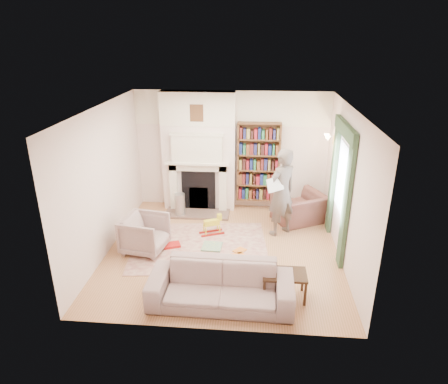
# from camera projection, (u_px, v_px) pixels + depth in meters

# --- Properties ---
(floor) EXTENTS (4.50, 4.50, 0.00)m
(floor) POSITION_uv_depth(u_px,v_px,m) (223.00, 251.00, 7.89)
(floor) COLOR #98683D
(floor) RESTS_ON ground
(ceiling) EXTENTS (4.50, 4.50, 0.00)m
(ceiling) POSITION_uv_depth(u_px,v_px,m) (223.00, 108.00, 6.84)
(ceiling) COLOR white
(ceiling) RESTS_ON wall_back
(wall_back) EXTENTS (4.50, 0.00, 4.50)m
(wall_back) POSITION_uv_depth(u_px,v_px,m) (231.00, 151.00, 9.44)
(wall_back) COLOR silver
(wall_back) RESTS_ON floor
(wall_front) EXTENTS (4.50, 0.00, 4.50)m
(wall_front) POSITION_uv_depth(u_px,v_px,m) (208.00, 245.00, 5.29)
(wall_front) COLOR silver
(wall_front) RESTS_ON floor
(wall_left) EXTENTS (0.00, 4.50, 4.50)m
(wall_left) POSITION_uv_depth(u_px,v_px,m) (105.00, 181.00, 7.54)
(wall_left) COLOR silver
(wall_left) RESTS_ON floor
(wall_right) EXTENTS (0.00, 4.50, 4.50)m
(wall_right) POSITION_uv_depth(u_px,v_px,m) (347.00, 188.00, 7.18)
(wall_right) COLOR silver
(wall_right) RESTS_ON floor
(fireplace) EXTENTS (1.70, 0.58, 2.80)m
(fireplace) POSITION_uv_depth(u_px,v_px,m) (199.00, 153.00, 9.32)
(fireplace) COLOR silver
(fireplace) RESTS_ON floor
(bookcase) EXTENTS (1.00, 0.24, 1.85)m
(bookcase) POSITION_uv_depth(u_px,v_px,m) (258.00, 162.00, 9.35)
(bookcase) COLOR brown
(bookcase) RESTS_ON floor
(window) EXTENTS (0.02, 0.90, 1.30)m
(window) POSITION_uv_depth(u_px,v_px,m) (342.00, 178.00, 7.53)
(window) COLOR silver
(window) RESTS_ON wall_right
(curtain_left) EXTENTS (0.07, 0.32, 2.40)m
(curtain_left) POSITION_uv_depth(u_px,v_px,m) (346.00, 205.00, 6.98)
(curtain_left) COLOR #2B432B
(curtain_left) RESTS_ON floor
(curtain_right) EXTENTS (0.07, 0.32, 2.40)m
(curtain_right) POSITION_uv_depth(u_px,v_px,m) (333.00, 178.00, 8.28)
(curtain_right) COLOR #2B432B
(curtain_right) RESTS_ON floor
(pelmet) EXTENTS (0.09, 1.70, 0.24)m
(pelmet) POSITION_uv_depth(u_px,v_px,m) (346.00, 130.00, 7.19)
(pelmet) COLOR #2B432B
(pelmet) RESTS_ON wall_right
(wall_sconce) EXTENTS (0.20, 0.24, 0.24)m
(wall_sconce) POSITION_uv_depth(u_px,v_px,m) (325.00, 140.00, 8.40)
(wall_sconce) COLOR gold
(wall_sconce) RESTS_ON wall_right
(rug) EXTENTS (2.87, 2.32, 0.01)m
(rug) POSITION_uv_depth(u_px,v_px,m) (200.00, 246.00, 8.03)
(rug) COLOR beige
(rug) RESTS_ON floor
(armchair_reading) EXTENTS (1.34, 1.28, 0.67)m
(armchair_reading) POSITION_uv_depth(u_px,v_px,m) (299.00, 208.00, 8.97)
(armchair_reading) COLOR #4F2D2A
(armchair_reading) RESTS_ON floor
(armchair_left) EXTENTS (0.93, 0.91, 0.73)m
(armchair_left) POSITION_uv_depth(u_px,v_px,m) (145.00, 234.00, 7.76)
(armchair_left) COLOR #BDAE9C
(armchair_left) RESTS_ON floor
(sofa) EXTENTS (2.28, 0.92, 0.66)m
(sofa) POSITION_uv_depth(u_px,v_px,m) (221.00, 285.00, 6.25)
(sofa) COLOR gray
(sofa) RESTS_ON floor
(man_reading) EXTENTS (0.81, 0.78, 1.88)m
(man_reading) POSITION_uv_depth(u_px,v_px,m) (282.00, 193.00, 8.22)
(man_reading) COLOR #564B45
(man_reading) RESTS_ON floor
(newspaper) EXTENTS (0.38, 0.34, 0.27)m
(newspaper) POSITION_uv_depth(u_px,v_px,m) (275.00, 185.00, 7.96)
(newspaper) COLOR silver
(newspaper) RESTS_ON man_reading
(coffee_table) EXTENTS (0.70, 0.45, 0.45)m
(coffee_table) POSITION_uv_depth(u_px,v_px,m) (284.00, 285.00, 6.44)
(coffee_table) COLOR #322211
(coffee_table) RESTS_ON floor
(paraffin_heater) EXTENTS (0.30, 0.30, 0.55)m
(paraffin_heater) POSITION_uv_depth(u_px,v_px,m) (180.00, 205.00, 9.28)
(paraffin_heater) COLOR #ACB0B4
(paraffin_heater) RESTS_ON floor
(rocking_horse) EXTENTS (0.55, 0.39, 0.45)m
(rocking_horse) POSITION_uv_depth(u_px,v_px,m) (212.00, 225.00, 8.44)
(rocking_horse) COLOR yellow
(rocking_horse) RESTS_ON rug
(board_game) EXTENTS (0.40, 0.40, 0.03)m
(board_game) POSITION_uv_depth(u_px,v_px,m) (212.00, 246.00, 7.98)
(board_game) COLOR #CFDA4D
(board_game) RESTS_ON rug
(game_box_lid) EXTENTS (0.39, 0.33, 0.06)m
(game_box_lid) POSITION_uv_depth(u_px,v_px,m) (172.00, 245.00, 8.01)
(game_box_lid) COLOR #B11614
(game_box_lid) RESTS_ON rug
(comic_annuals) EXTENTS (0.45, 0.79, 0.02)m
(comic_annuals) POSITION_uv_depth(u_px,v_px,m) (236.00, 258.00, 7.60)
(comic_annuals) COLOR red
(comic_annuals) RESTS_ON rug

